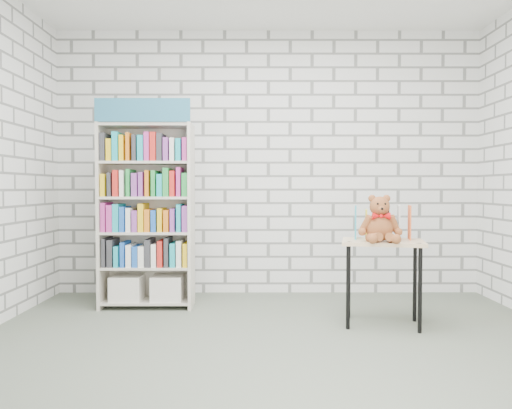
{
  "coord_description": "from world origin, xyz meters",
  "views": [
    {
      "loc": [
        -0.15,
        -3.34,
        1.13
      ],
      "look_at": [
        -0.14,
        0.95,
        0.99
      ],
      "focal_mm": 35.0,
      "sensor_mm": 36.0,
      "label": 1
    }
  ],
  "objects": [
    {
      "name": "ground",
      "position": [
        0.0,
        0.0,
        0.0
      ],
      "size": [
        4.5,
        4.5,
        0.0
      ],
      "primitive_type": "plane",
      "color": "#545D4E",
      "rests_on": "ground"
    },
    {
      "name": "room_shell",
      "position": [
        0.0,
        0.0,
        1.78
      ],
      "size": [
        4.52,
        4.02,
        2.81
      ],
      "color": "silver",
      "rests_on": "ground"
    },
    {
      "name": "teddy_bear",
      "position": [
        0.86,
        0.63,
        0.85
      ],
      "size": [
        0.35,
        0.32,
        0.38
      ],
      "color": "brown",
      "rests_on": "display_table"
    },
    {
      "name": "table_books",
      "position": [
        0.92,
        0.83,
        0.84
      ],
      "size": [
        0.48,
        0.29,
        0.27
      ],
      "color": "teal",
      "rests_on": "display_table"
    },
    {
      "name": "display_table",
      "position": [
        0.9,
        0.72,
        0.6
      ],
      "size": [
        0.73,
        0.57,
        0.7
      ],
      "color": "#D8AD81",
      "rests_on": "ground"
    },
    {
      "name": "bookshelf",
      "position": [
        -1.16,
        1.36,
        0.89
      ],
      "size": [
        0.86,
        0.34,
        1.94
      ],
      "color": "beige",
      "rests_on": "ground"
    }
  ]
}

